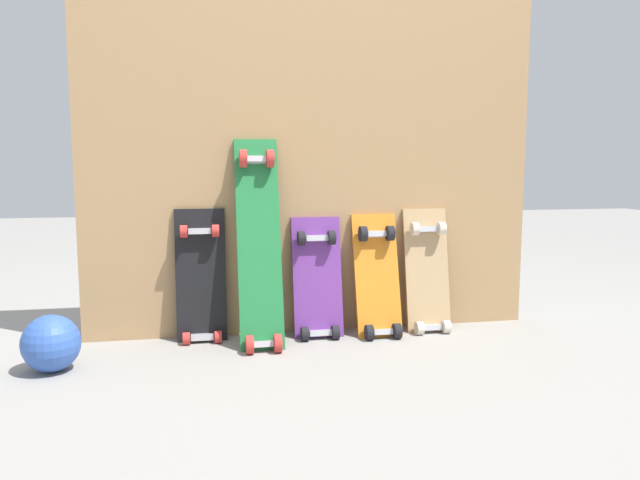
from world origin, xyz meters
The scene contains 8 objects.
ground_plane centered at (0.00, 0.00, 0.00)m, with size 12.00×12.00×0.00m, color gray.
plywood_wall_panel centered at (0.00, 0.07, 0.87)m, with size 1.90×0.04×1.75m, color tan.
skateboard_black centered at (-0.47, 0.00, 0.23)m, with size 0.20×0.13×0.60m.
skateboard_green centered at (-0.25, -0.09, 0.37)m, with size 0.17×0.31×0.87m.
skateboard_purple centered at (0.00, -0.02, 0.21)m, with size 0.20×0.17×0.56m.
skateboard_orange centered at (0.25, -0.05, 0.22)m, with size 0.19×0.22×0.57m.
skateboard_natural centered at (0.48, -0.02, 0.23)m, with size 0.19×0.17×0.59m.
rubber_ball centered at (-0.99, -0.29, 0.10)m, with size 0.20×0.20×0.20m, color #3359B2.
Camera 1 is at (-0.47, -2.49, 0.72)m, focal length 34.67 mm.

